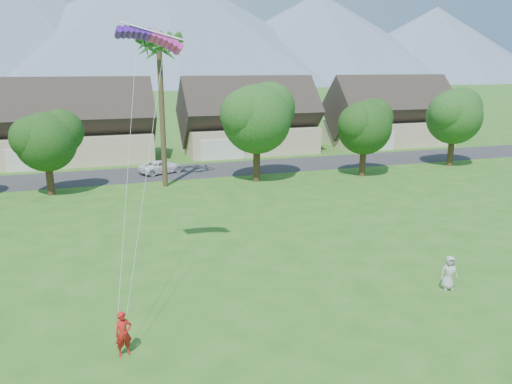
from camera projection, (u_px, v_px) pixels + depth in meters
name	position (u px, v px, depth m)	size (l,w,h in m)	color
ground	(350.00, 372.00, 16.67)	(500.00, 500.00, 0.00)	#2D6019
street	(178.00, 172.00, 47.96)	(90.00, 7.00, 0.01)	#2D2D30
kite_flyer	(123.00, 334.00, 17.46)	(0.60, 0.39, 1.65)	red
watcher	(449.00, 273.00, 22.67)	(0.78, 0.51, 1.59)	#B5B6B1
parked_car	(162.00, 167.00, 47.34)	(2.00, 4.33, 1.20)	white
mountain_ridge	(121.00, 27.00, 251.98)	(540.00, 240.00, 70.00)	slate
houses_row	(168.00, 126.00, 55.54)	(72.75, 8.19, 8.86)	beige
tree_row	(174.00, 129.00, 40.81)	(62.27, 6.67, 8.45)	#47301C
fan_palm	(159.00, 41.00, 39.39)	(3.00, 3.00, 13.80)	#4C3D26
parafoil_kite	(150.00, 36.00, 21.68)	(2.84, 1.02, 0.50)	#5117B0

